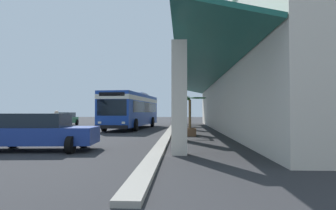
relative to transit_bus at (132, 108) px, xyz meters
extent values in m
plane|color=#2D2D30|center=(1.59, 7.86, -1.85)|extent=(120.00, 120.00, 0.00)
cube|color=#9E998E|center=(2.72, 3.63, -1.79)|extent=(36.96, 0.50, 0.12)
cube|color=beige|center=(2.72, 13.33, 1.86)|extent=(30.80, 11.92, 7.42)
cube|color=silver|center=(2.72, 13.33, 5.87)|extent=(31.10, 12.22, 0.60)
cube|color=beige|center=(-10.11, 4.45, 0.19)|extent=(0.55, 0.55, 4.08)
cube|color=beige|center=(-4.98, 4.45, 0.19)|extent=(0.55, 0.55, 4.08)
cube|color=beige|center=(0.16, 4.45, 0.19)|extent=(0.55, 0.55, 4.08)
cube|color=beige|center=(5.29, 4.45, 0.19)|extent=(0.55, 0.55, 4.08)
cube|color=beige|center=(10.42, 4.45, 0.19)|extent=(0.55, 0.55, 4.08)
cube|color=beige|center=(15.56, 4.45, 0.19)|extent=(0.55, 0.55, 4.08)
cube|color=#19594C|center=(2.72, 5.77, 2.58)|extent=(30.80, 3.16, 0.82)
cube|color=#19232D|center=(2.72, 7.41, -0.45)|extent=(25.87, 0.08, 2.40)
cube|color=#193D9E|center=(0.05, -0.01, -0.13)|extent=(11.19, 3.59, 2.75)
cube|color=silver|center=(0.05, -0.01, 0.80)|extent=(11.22, 3.62, 0.36)
cube|color=#19232D|center=(-0.25, 0.02, 0.10)|extent=(9.44, 3.45, 0.90)
cube|color=#19232D|center=(5.50, -0.53, 0.00)|extent=(0.28, 2.24, 1.20)
cube|color=black|center=(5.51, -0.53, 0.97)|extent=(0.25, 1.93, 0.28)
cube|color=black|center=(5.63, -0.54, -1.40)|extent=(0.43, 2.46, 0.24)
cube|color=silver|center=(5.63, 0.35, -1.10)|extent=(0.08, 0.24, 0.16)
cube|color=silver|center=(5.46, -1.42, -1.10)|extent=(0.08, 0.24, 0.16)
cube|color=silver|center=(-1.44, 0.14, 1.37)|extent=(2.56, 2.01, 0.24)
cylinder|color=black|center=(3.79, 0.92, -1.35)|extent=(1.00, 0.30, 1.00)
cylinder|color=black|center=(3.54, -1.62, -1.35)|extent=(1.00, 0.30, 1.00)
cylinder|color=black|center=(-2.89, 1.56, -1.35)|extent=(1.00, 0.30, 1.00)
cylinder|color=black|center=(-3.14, -0.98, -1.35)|extent=(1.00, 0.30, 1.00)
cube|color=#195933|center=(-5.39, -8.60, -1.25)|extent=(4.52, 2.12, 0.66)
cube|color=#19232D|center=(-5.59, -8.62, -0.65)|extent=(2.58, 1.76, 0.54)
cylinder|color=black|center=(-3.97, -7.59, -1.53)|extent=(0.64, 0.22, 0.64)
cylinder|color=black|center=(-3.83, -9.39, -1.53)|extent=(0.64, 0.22, 0.64)
cylinder|color=black|center=(-6.95, -7.82, -1.53)|extent=(0.64, 0.22, 0.64)
cylinder|color=black|center=(-6.82, -9.61, -1.53)|extent=(0.64, 0.22, 0.64)
cube|color=navy|center=(14.75, -1.10, -1.25)|extent=(2.14, 4.53, 0.66)
cube|color=#19232D|center=(14.76, -1.30, -0.65)|extent=(1.77, 2.58, 0.54)
cylinder|color=black|center=(13.73, 0.32, -1.53)|extent=(0.64, 0.22, 0.64)
cylinder|color=black|center=(15.53, 0.46, -1.53)|extent=(0.64, 0.22, 0.64)
cylinder|color=black|center=(13.97, -2.67, -1.53)|extent=(0.64, 0.22, 0.64)
cylinder|color=navy|center=(10.94, -2.15, -1.46)|extent=(0.16, 0.16, 0.79)
cylinder|color=navy|center=(10.71, -2.26, -1.46)|extent=(0.16, 0.16, 0.79)
cube|color=#26664C|center=(10.83, -2.20, -0.76)|extent=(0.34, 0.51, 0.59)
sphere|color=beige|center=(10.83, -2.20, -0.36)|extent=(0.21, 0.21, 0.21)
cylinder|color=#26664C|center=(10.95, -1.95, -0.73)|extent=(0.09, 0.09, 0.54)
cylinder|color=#26664C|center=(10.70, -2.46, -0.73)|extent=(0.09, 0.09, 0.54)
cube|color=brown|center=(7.84, 5.05, -1.60)|extent=(0.75, 0.75, 0.50)
cylinder|color=#332319|center=(7.84, 5.05, -1.34)|extent=(0.64, 0.64, 0.02)
cylinder|color=brown|center=(7.84, 5.05, -0.46)|extent=(0.16, 0.16, 1.79)
ellipsoid|color=#195123|center=(8.19, 4.95, 0.50)|extent=(0.77, 0.41, 0.16)
ellipsoid|color=#195123|center=(7.79, 5.58, 0.56)|extent=(0.30, 1.08, 0.16)
ellipsoid|color=#195123|center=(7.30, 4.98, 0.50)|extent=(1.10, 0.36, 0.17)
ellipsoid|color=#195123|center=(7.98, 4.54, 0.61)|extent=(0.49, 1.08, 0.16)
camera|label=1|loc=(25.65, 4.52, -0.32)|focal=30.07mm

